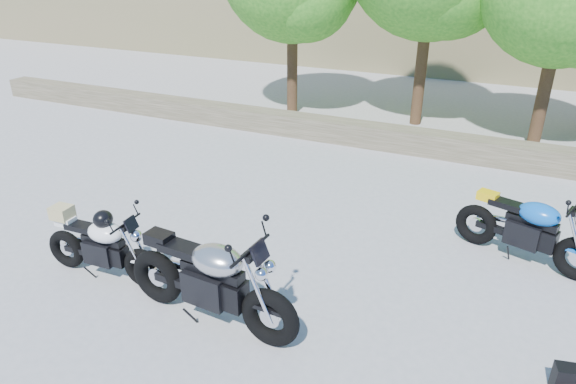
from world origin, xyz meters
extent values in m
plane|color=gray|center=(0.00, 0.00, 0.00)|extent=(90.00, 90.00, 0.00)
cube|color=brown|center=(0.00, 5.50, 0.25)|extent=(22.00, 0.55, 0.50)
cylinder|color=#382314|center=(-2.50, 7.20, 1.51)|extent=(0.28, 0.28, 3.02)
cylinder|color=#382314|center=(0.80, 7.60, 1.68)|extent=(0.28, 0.28, 3.36)
cylinder|color=#382314|center=(3.60, 7.00, 1.46)|extent=(0.28, 0.28, 2.91)
torus|color=black|center=(1.03, -1.30, 0.36)|extent=(0.73, 0.23, 0.72)
torus|color=black|center=(-0.59, -1.18, 0.36)|extent=(0.73, 0.23, 0.72)
cylinder|color=silver|center=(1.03, -1.30, 0.36)|extent=(0.25, 0.06, 0.25)
cylinder|color=silver|center=(-0.59, -1.18, 0.36)|extent=(0.25, 0.06, 0.25)
cube|color=black|center=(0.20, -1.24, 0.50)|extent=(0.57, 0.38, 0.41)
cube|color=black|center=(0.27, -1.25, 0.75)|extent=(0.80, 0.24, 0.11)
ellipsoid|color=#ABACB0|center=(0.35, -1.25, 0.90)|extent=(0.68, 0.48, 0.34)
cube|color=black|center=(-0.14, -1.22, 0.90)|extent=(0.58, 0.29, 0.10)
cube|color=black|center=(-0.48, -1.19, 0.95)|extent=(0.33, 0.25, 0.15)
cylinder|color=black|center=(0.80, -1.28, 1.16)|extent=(0.09, 0.75, 0.04)
sphere|color=silver|center=(0.98, -1.30, 0.97)|extent=(0.20, 0.20, 0.20)
torus|color=black|center=(-0.97, -1.01, 0.28)|extent=(0.57, 0.17, 0.57)
torus|color=black|center=(-2.24, -1.07, 0.28)|extent=(0.57, 0.17, 0.57)
cylinder|color=silver|center=(-0.97, -1.01, 0.28)|extent=(0.20, 0.04, 0.19)
cylinder|color=silver|center=(-2.24, -1.07, 0.28)|extent=(0.20, 0.04, 0.19)
cube|color=black|center=(-1.62, -1.04, 0.39)|extent=(0.44, 0.28, 0.32)
cube|color=black|center=(-1.56, -1.04, 0.58)|extent=(0.63, 0.17, 0.09)
ellipsoid|color=silver|center=(-1.50, -1.03, 0.71)|extent=(0.52, 0.37, 0.27)
cube|color=black|center=(-1.89, -1.05, 0.71)|extent=(0.45, 0.21, 0.08)
cube|color=silver|center=(-2.15, -1.06, 0.74)|extent=(0.26, 0.19, 0.12)
cylinder|color=black|center=(-1.14, -1.02, 0.91)|extent=(0.05, 0.59, 0.03)
sphere|color=silver|center=(-1.00, -1.01, 0.76)|extent=(0.16, 0.16, 0.16)
ellipsoid|color=black|center=(-1.50, -1.03, 0.90)|extent=(0.26, 0.27, 0.24)
cube|color=tan|center=(-2.19, -1.06, 0.87)|extent=(0.28, 0.24, 0.18)
torus|color=black|center=(2.86, 1.97, 0.31)|extent=(0.65, 0.34, 0.63)
cylinder|color=silver|center=(2.86, 1.97, 0.31)|extent=(0.22, 0.10, 0.22)
cube|color=black|center=(3.52, 1.76, 0.43)|extent=(0.54, 0.42, 0.35)
cube|color=black|center=(3.58, 1.74, 0.65)|extent=(0.70, 0.36, 0.10)
ellipsoid|color=blue|center=(3.65, 1.72, 0.78)|extent=(0.65, 0.54, 0.30)
cube|color=black|center=(3.24, 1.85, 0.78)|extent=(0.53, 0.36, 0.09)
cube|color=yellow|center=(2.96, 1.94, 0.82)|extent=(0.32, 0.27, 0.13)
cylinder|color=black|center=(4.02, 1.60, 1.01)|extent=(0.23, 0.63, 0.03)
cube|color=black|center=(4.03, -0.73, 0.17)|extent=(0.28, 0.22, 0.33)
camera|label=1|loc=(3.09, -5.35, 4.04)|focal=32.00mm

